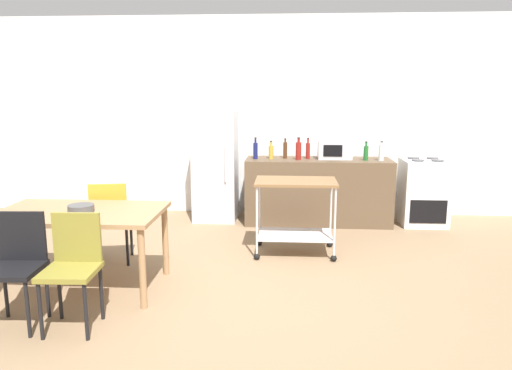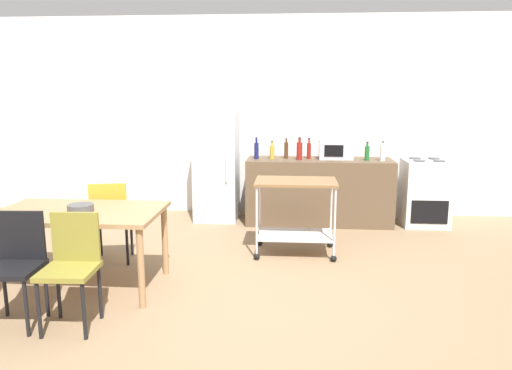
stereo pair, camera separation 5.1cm
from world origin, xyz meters
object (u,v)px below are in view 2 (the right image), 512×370
bottle_soda (256,150)px  bottle_wine (272,152)px  chair_mustard (111,216)px  bottle_soy_sauce (383,152)px  refrigerator (217,166)px  microwave (336,149)px  dining_table (79,219)px  bottle_vinegar (309,150)px  kitchen_cart (296,205)px  bottle_sparkling_water (299,150)px  bottle_hot_sauce (367,153)px  chair_black (16,260)px  chair_olive (71,262)px  stove_oven (425,192)px  fruit_bowl (81,208)px  bottle_sesame_oil (286,150)px

bottle_soda → bottle_wine: bearing=6.6°
chair_mustard → bottle_soy_sauce: bottle_soy_sauce is taller
bottle_soy_sauce → bottle_wine: bearing=177.0°
bottle_wine → refrigerator: bearing=172.2°
refrigerator → bottle_soy_sauce: bearing=-4.7°
microwave → bottle_soy_sauce: bottle_soy_sauce is taller
refrigerator → bottle_soda: 0.64m
dining_table → bottle_vinegar: 3.35m
chair_mustard → kitchen_cart: 2.01m
bottle_sparkling_water → bottle_soy_sauce: bearing=-1.0°
bottle_sparkling_water → bottle_hot_sauce: size_ratio=1.20×
bottle_sparkling_water → kitchen_cart: bearing=-92.3°
dining_table → bottle_hot_sauce: (2.96, 2.40, 0.33)m
chair_mustard → bottle_soda: 2.32m
chair_mustard → bottle_hot_sauce: (2.93, 1.72, 0.49)m
chair_black → dining_table: bearing=70.5°
bottle_soy_sauce → bottle_soda: bearing=178.2°
bottle_soda → microwave: bottle_soda is taller
bottle_soda → kitchen_cart: bearing=-67.7°
chair_olive → bottle_vinegar: bottle_vinegar is taller
stove_oven → fruit_bowl: bearing=-145.9°
bottle_vinegar → bottle_wine: bearing=-174.1°
chair_olive → bottle_sparkling_water: size_ratio=2.91×
stove_oven → bottle_hot_sauce: (-0.82, -0.09, 0.55)m
refrigerator → kitchen_cart: size_ratio=1.70×
bottle_wine → bottle_hot_sauce: size_ratio=0.98×
chair_olive → kitchen_cart: 2.54m
dining_table → chair_olive: (0.25, -0.72, -0.15)m
bottle_wine → bottle_hot_sauce: bearing=-2.7°
bottle_sparkling_water → chair_olive: bearing=-119.9°
bottle_sesame_oil → bottle_vinegar: 0.31m
chair_black → kitchen_cart: size_ratio=0.98×
kitchen_cart → chair_black: bearing=-140.1°
chair_mustard → chair_black: bearing=69.4°
microwave → chair_olive: bearing=-125.1°
microwave → bottle_hot_sauce: bearing=-20.1°
chair_black → bottle_soy_sauce: (3.37, 3.10, 0.50)m
dining_table → bottle_vinegar: (2.18, 2.52, 0.35)m
bottle_sesame_oil → bottle_vinegar: bearing=-1.9°
bottle_hot_sauce → bottle_soda: bearing=178.6°
bottle_soda → bottle_sparkling_water: 0.59m
chair_mustard → stove_oven: (3.75, 1.81, -0.07)m
dining_table → bottle_vinegar: bottle_vinegar is taller
bottle_wine → bottle_soy_sauce: bottle_soy_sauce is taller
dining_table → bottle_vinegar: bearing=49.1°
chair_mustard → microwave: microwave is taller
bottle_sesame_oil → fruit_bowl: (-1.83, -2.57, -0.24)m
bottle_wine → kitchen_cart: bearing=-76.4°
bottle_wine → microwave: bearing=5.7°
bottle_soy_sauce → dining_table: bearing=-143.0°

